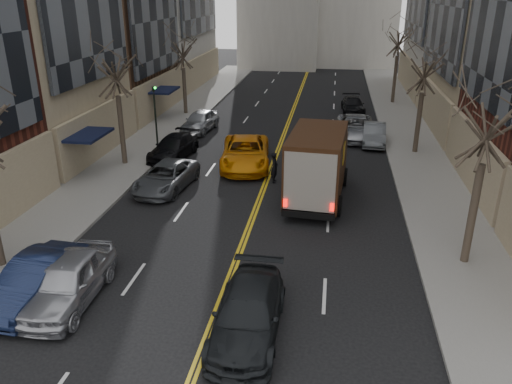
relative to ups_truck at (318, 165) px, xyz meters
The scene contains 20 objects.
sidewalk_left 15.86m from the ups_truck, 138.65° to the left, with size 4.00×66.00×0.15m, color slate.
sidewalk_right 12.23m from the ups_truck, 59.38° to the left, with size 4.00×66.00×0.15m, color slate.
tree_lf_mid 13.03m from the ups_truck, 163.64° to the left, with size 3.20×3.20×8.91m.
tree_lf_far 20.55m from the ups_truck, 125.33° to the left, with size 3.20×3.20×8.12m.
tree_rt_near 9.39m from the ups_truck, 43.11° to the right, with size 3.20×3.20×8.71m.
tree_rt_mid 11.19m from the ups_truck, 54.67° to the left, with size 3.20×3.20×8.32m.
tree_rt_far 24.66m from the ups_truck, 75.71° to the left, with size 3.20×3.20×9.11m.
traffic_signal 11.61m from the ups_truck, 152.12° to the left, with size 0.29×0.26×4.70m.
ups_truck is the anchor object (origin of this frame).
observer_sedan 11.18m from the ups_truck, 98.45° to the right, with size 2.03×4.96×1.44m.
taxi 6.30m from the ups_truck, 135.27° to the left, with size 2.77×6.01×1.67m, color orange.
pedestrian 3.26m from the ups_truck, 140.07° to the left, with size 0.62×0.41×1.71m, color black.
parked_lf_a 12.99m from the ups_truck, 127.79° to the right, with size 1.90×4.73×1.61m, color #B4B6BC.
parked_lf_b 13.80m from the ups_truck, 131.61° to the right, with size 1.58×4.53×1.49m, color #101935.
parked_lf_c 8.02m from the ups_truck, behind, with size 2.25×4.88×1.36m, color #494B50.
parked_lf_d 10.58m from the ups_truck, 150.29° to the left, with size 1.93×4.75×1.38m, color black.
parked_lf_e 14.79m from the ups_truck, 128.12° to the left, with size 1.81×4.49×1.53m, color #A1A4A8.
parked_rt_a 10.82m from the ups_truck, 71.21° to the left, with size 1.48×4.23×1.40m, color #53575B.
parked_rt_b 11.81m from the ups_truck, 78.90° to the left, with size 2.53×5.49×1.53m, color #95989C.
parked_rt_c 19.52m from the ups_truck, 83.32° to the left, with size 1.78×4.39×1.27m, color black.
Camera 1 is at (3.40, -6.93, 10.02)m, focal length 35.00 mm.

